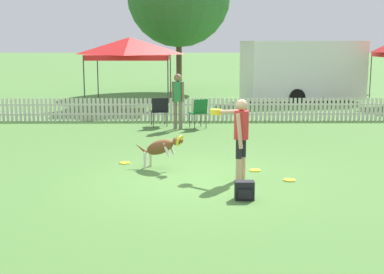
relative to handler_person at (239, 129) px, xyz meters
name	(u,v)px	position (x,y,z in m)	size (l,w,h in m)	color
ground_plane	(201,180)	(-0.73, -0.03, -0.98)	(240.00, 240.00, 0.00)	#4C7A38
handler_person	(239,129)	(0.00, 0.00, 0.00)	(0.77, 0.96, 1.57)	tan
leaping_dog	(161,147)	(-1.54, 0.84, -0.51)	(1.11, 0.71, 0.77)	brown
frisbee_near_handler	(255,170)	(0.42, 0.67, -0.97)	(0.24, 0.24, 0.02)	yellow
frisbee_near_dog	(125,163)	(-2.36, 1.38, -0.97)	(0.24, 0.24, 0.02)	yellow
frisbee_midfield	(290,180)	(0.98, -0.13, -0.97)	(0.24, 0.24, 0.02)	yellow
backpack_on_grass	(244,191)	(-0.03, -1.37, -0.82)	(0.33, 0.23, 0.32)	black
picket_fence	(195,109)	(-0.73, 7.75, -0.59)	(26.84, 0.04, 0.77)	silver
folding_chair_blue_left	(160,109)	(-1.85, 6.54, -0.43)	(0.60, 0.61, 0.92)	#333338
folding_chair_center	(199,111)	(-0.62, 6.20, -0.43)	(0.60, 0.61, 0.91)	#333338
canopy_tent_secondary	(130,48)	(-3.25, 11.39, 1.39)	(3.16, 3.16, 2.81)	#333338
spectator_standing	(178,96)	(-1.27, 6.03, 0.04)	(0.38, 0.27, 1.69)	#7A705B
equipment_trailer	(303,70)	(4.09, 13.39, 0.42)	(6.04, 2.96, 2.67)	white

